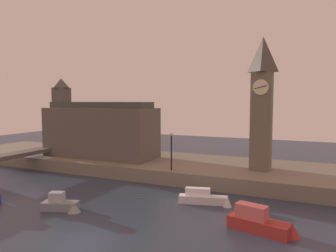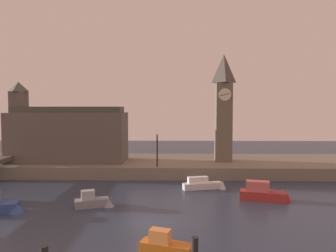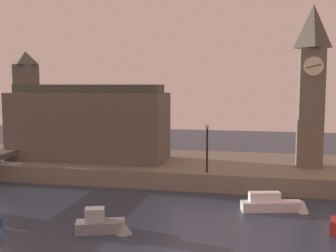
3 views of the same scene
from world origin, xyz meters
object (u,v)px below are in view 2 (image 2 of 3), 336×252
(streetlamp, at_px, (157,146))
(boat_ferry_white, at_px, (205,185))
(boat_cruiser_grey, at_px, (95,201))
(boat_dinghy_red, at_px, (266,194))
(clock_tower, at_px, (224,106))
(parliament_hall, at_px, (66,134))
(boat_patrol_orange, at_px, (170,247))

(streetlamp, bearing_deg, boat_ferry_white, -41.28)
(boat_cruiser_grey, bearing_deg, boat_dinghy_red, 8.20)
(clock_tower, height_order, parliament_hall, clock_tower)
(parliament_hall, distance_m, streetlamp, 13.09)
(boat_dinghy_red, bearing_deg, streetlamp, 140.31)
(boat_ferry_white, height_order, boat_patrol_orange, boat_patrol_orange)
(boat_cruiser_grey, height_order, boat_dinghy_red, boat_dinghy_red)
(boat_dinghy_red, bearing_deg, boat_patrol_orange, -127.52)
(boat_ferry_white, bearing_deg, boat_dinghy_red, -37.98)
(parliament_hall, xyz_separation_m, boat_dinghy_red, (23.09, -12.74, -4.45))
(parliament_hall, height_order, boat_cruiser_grey, parliament_hall)
(clock_tower, xyz_separation_m, boat_patrol_orange, (-6.76, -24.80, -8.36))
(boat_dinghy_red, relative_size, boat_patrol_orange, 1.33)
(parliament_hall, bearing_deg, boat_patrol_orange, -59.41)
(parliament_hall, height_order, boat_patrol_orange, parliament_hall)
(clock_tower, distance_m, streetlamp, 10.88)
(boat_cruiser_grey, bearing_deg, parliament_hall, 116.82)
(clock_tower, height_order, boat_dinghy_red, clock_tower)
(boat_cruiser_grey, distance_m, boat_ferry_white, 12.05)
(streetlamp, distance_m, boat_ferry_white, 7.98)
(parliament_hall, xyz_separation_m, streetlamp, (12.44, -3.91, -1.07))
(parliament_hall, relative_size, boat_ferry_white, 3.16)
(boat_cruiser_grey, height_order, boat_patrol_orange, boat_patrol_orange)
(boat_dinghy_red, distance_m, boat_ferry_white, 6.69)
(clock_tower, relative_size, boat_patrol_orange, 3.80)
(streetlamp, height_order, boat_ferry_white, streetlamp)
(streetlamp, distance_m, boat_cruiser_grey, 12.60)
(clock_tower, xyz_separation_m, boat_dinghy_red, (2.03, -13.35, -8.23))
(boat_dinghy_red, height_order, boat_patrol_orange, boat_dinghy_red)
(parliament_hall, distance_m, boat_ferry_white, 20.33)
(boat_ferry_white, bearing_deg, clock_tower, 70.64)
(clock_tower, xyz_separation_m, streetlamp, (-8.62, -4.52, -4.86))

